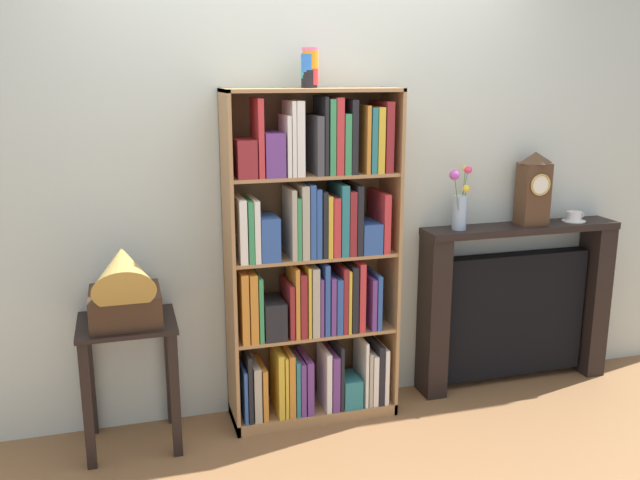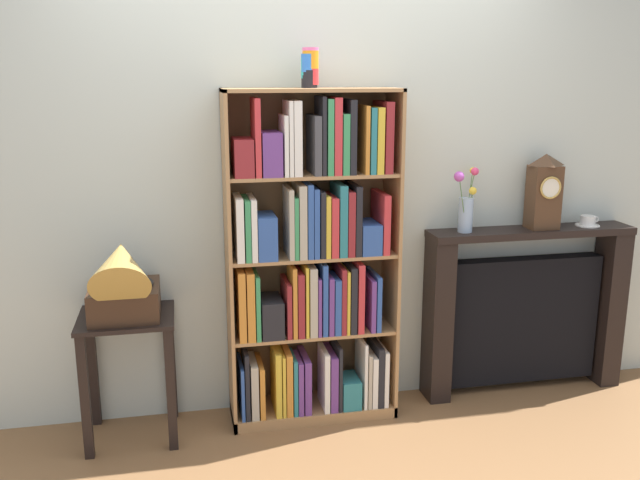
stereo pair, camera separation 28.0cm
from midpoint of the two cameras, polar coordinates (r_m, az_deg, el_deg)
ground_plane at (r=3.84m, az=1.76°, el=-14.86°), size 7.93×6.40×0.02m
wall_back at (r=3.71m, az=3.33°, el=5.57°), size 4.93×0.08×2.60m
bookshelf at (r=3.57m, az=1.59°, el=-2.35°), size 0.88×0.31×1.75m
cup_stack at (r=3.47m, az=1.49°, el=14.12°), size 0.08×0.08×0.19m
side_table_left at (r=3.57m, az=-13.46°, el=-9.00°), size 0.47×0.41×0.66m
gramophone at (r=3.39m, az=-13.85°, el=-3.37°), size 0.33×0.47×0.49m
fireplace_mantel at (r=4.21m, az=18.43°, el=-5.63°), size 1.19×0.21×0.97m
mantel_clock at (r=4.06m, az=20.03°, el=3.81°), size 0.16×0.14×0.42m
flower_vase at (r=3.85m, az=14.09°, el=2.71°), size 0.17×0.16×0.35m
teacup_with_saucer at (r=4.25m, az=23.15°, el=1.42°), size 0.14×0.14×0.06m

